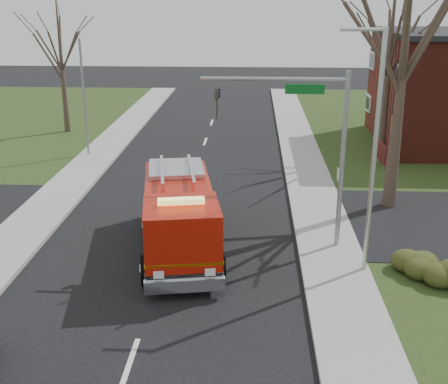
{
  "coord_description": "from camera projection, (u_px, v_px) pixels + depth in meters",
  "views": [
    {
      "loc": [
        3.18,
        -18.57,
        9.28
      ],
      "look_at": [
        2.1,
        2.16,
        2.0
      ],
      "focal_mm": 45.0,
      "sensor_mm": 36.0,
      "label": 1
    }
  ],
  "objects": [
    {
      "name": "bare_tree_far",
      "position": [
        390.0,
        47.0,
        32.18
      ],
      "size": [
        5.25,
        5.25,
        10.5
      ],
      "color": "#3A2C22",
      "rests_on": "ground"
    },
    {
      "name": "health_center_sign",
      "position": [
        382.0,
        153.0,
        31.7
      ],
      "size": [
        0.12,
        2.0,
        1.4
      ],
      "color": "#511314",
      "rests_on": "ground"
    },
    {
      "name": "ground",
      "position": [
        164.0,
        261.0,
        20.73
      ],
      "size": [
        120.0,
        120.0,
        0.0
      ],
      "primitive_type": "plane",
      "color": "black",
      "rests_on": "ground"
    },
    {
      "name": "sidewalk_left",
      "position": [
        0.0,
        256.0,
        21.01
      ],
      "size": [
        2.4,
        80.0,
        0.15
      ],
      "primitive_type": "cube",
      "color": "gray",
      "rests_on": "ground"
    },
    {
      "name": "bare_tree_near",
      "position": [
        405.0,
        43.0,
        23.46
      ],
      "size": [
        6.0,
        6.0,
        12.0
      ],
      "color": "#3A2C22",
      "rests_on": "ground"
    },
    {
      "name": "bare_tree_left",
      "position": [
        61.0,
        53.0,
        38.23
      ],
      "size": [
        4.5,
        4.5,
        9.0
      ],
      "color": "#3A2C22",
      "rests_on": "ground"
    },
    {
      "name": "utility_pole_far",
      "position": [
        84.0,
        99.0,
        33.1
      ],
      "size": [
        0.14,
        0.14,
        7.0
      ],
      "primitive_type": "cylinder",
      "color": "gray",
      "rests_on": "ground"
    },
    {
      "name": "streetlight_pole",
      "position": [
        373.0,
        148.0,
        18.4
      ],
      "size": [
        1.48,
        0.16,
        8.4
      ],
      "color": "#B7BABF",
      "rests_on": "ground"
    },
    {
      "name": "hedge_corner",
      "position": [
        421.0,
        265.0,
        19.15
      ],
      "size": [
        2.8,
        2.0,
        0.9
      ],
      "primitive_type": "ellipsoid",
      "color": "#333914",
      "rests_on": "lawn_right"
    },
    {
      "name": "traffic_signal_mast",
      "position": [
        309.0,
        129.0,
        20.33
      ],
      "size": [
        5.29,
        0.18,
        6.8
      ],
      "color": "gray",
      "rests_on": "ground"
    },
    {
      "name": "fire_engine",
      "position": [
        179.0,
        218.0,
        21.07
      ],
      "size": [
        3.89,
        7.81,
        3.02
      ],
      "rotation": [
        0.0,
        0.0,
        0.17
      ],
      "color": "#A71407",
      "rests_on": "ground"
    },
    {
      "name": "sidewalk_right",
      "position": [
        333.0,
        263.0,
        20.4
      ],
      "size": [
        2.4,
        80.0,
        0.15
      ],
      "primitive_type": "cube",
      "color": "gray",
      "rests_on": "ground"
    }
  ]
}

